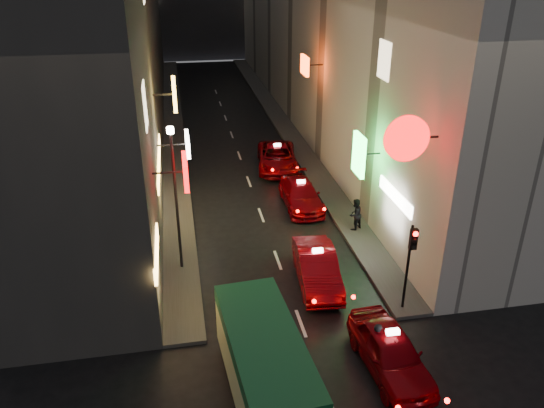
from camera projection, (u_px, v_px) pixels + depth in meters
building_left at (109, 5)px, 36.95m from camera, size 7.59×52.19×18.00m
building_right at (330, 1)px, 39.56m from camera, size 7.98×52.00×18.00m
sidewalk_left at (173, 125)px, 41.43m from camera, size 1.50×52.00×0.15m
sidewalk_right at (280, 119)px, 42.82m from camera, size 1.50×52.00×0.15m
minibus at (265, 360)px, 15.56m from camera, size 2.44×5.89×2.47m
taxi_near at (391, 349)px, 17.08m from camera, size 2.45×5.36×1.84m
taxi_second at (317, 265)px, 21.59m from camera, size 2.62×5.47×1.86m
taxi_third at (301, 193)px, 28.23m from camera, size 2.03×4.86×1.71m
taxi_far at (277, 155)px, 33.14m from camera, size 2.84×5.52×1.85m
pedestrian_crossing at (377, 340)px, 17.39m from camera, size 0.56×0.67×1.73m
pedestrian_sidewalk at (355, 212)px, 25.48m from camera, size 0.80×0.72×1.79m
traffic_light at (411, 251)px, 19.02m from camera, size 0.26×0.43×3.50m
lamp_post at (175, 191)px, 21.24m from camera, size 0.28×0.28×6.22m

